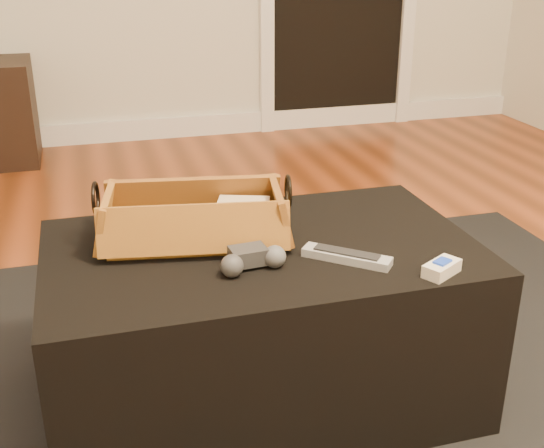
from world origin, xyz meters
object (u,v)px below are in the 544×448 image
object	(u,v)px
cream_gadget	(442,268)
tv_remote	(185,233)
ottoman	(262,323)
wicker_basket	(194,220)
silver_remote	(347,256)
game_controller	(251,259)

from	to	relation	value
cream_gadget	tv_remote	bearing A→B (deg)	148.70
ottoman	tv_remote	bearing A→B (deg)	161.79
ottoman	tv_remote	xyz separation A→B (m)	(-0.17, 0.06, 0.24)
tv_remote	wicker_basket	size ratio (longest dim) A/B	0.49
wicker_basket	silver_remote	xyz separation A→B (m)	(0.30, -0.20, -0.04)
wicker_basket	tv_remote	bearing A→B (deg)	-152.68
wicker_basket	game_controller	world-z (taller)	wicker_basket
tv_remote	silver_remote	bearing A→B (deg)	-25.88
ottoman	cream_gadget	xyz separation A→B (m)	(0.33, -0.25, 0.22)
tv_remote	silver_remote	distance (m)	0.38
wicker_basket	game_controller	bearing A→B (deg)	-63.48
ottoman	cream_gadget	bearing A→B (deg)	-36.89
ottoman	cream_gadget	distance (m)	0.47
wicker_basket	ottoman	bearing A→B (deg)	-25.39
tv_remote	wicker_basket	world-z (taller)	wicker_basket
tv_remote	silver_remote	world-z (taller)	tv_remote
tv_remote	silver_remote	size ratio (longest dim) A/B	1.29
silver_remote	cream_gadget	bearing A→B (deg)	-34.74
ottoman	game_controller	world-z (taller)	game_controller
game_controller	silver_remote	world-z (taller)	game_controller
cream_gadget	silver_remote	bearing A→B (deg)	145.26
ottoman	game_controller	xyz separation A→B (m)	(-0.05, -0.11, 0.23)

